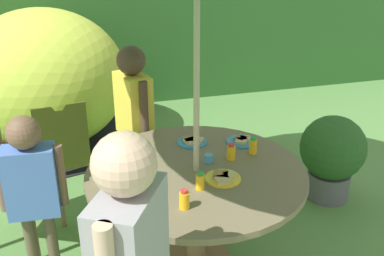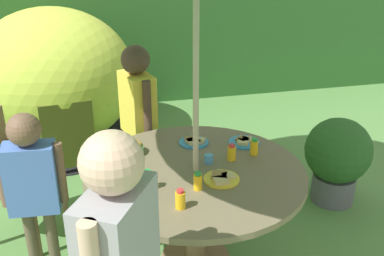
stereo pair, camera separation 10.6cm
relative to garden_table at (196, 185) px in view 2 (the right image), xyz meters
name	(u,v)px [view 2 (the right image)]	position (x,y,z in m)	size (l,w,h in m)	color
hedge_backdrop	(132,33)	(0.00, 3.46, 0.26)	(9.00, 0.70, 1.70)	#285623
garden_table	(196,185)	(0.00, 0.00, 0.00)	(1.38, 1.38, 0.70)	brown
wooden_chair	(7,171)	(-1.22, 0.59, -0.06)	(0.61, 0.60, 0.93)	brown
dome_tent	(55,77)	(-0.94, 2.24, 0.10)	(1.97, 1.97, 1.40)	#B2C63F
potted_plant	(337,157)	(1.29, 0.46, -0.19)	(0.53, 0.53, 0.73)	#595960
child_in_yellow_shirt	(138,105)	(-0.25, 0.88, 0.24)	(0.27, 0.43, 1.30)	#3F3F47
child_in_blue_shirt	(32,178)	(-0.98, 0.08, 0.14)	(0.39, 0.19, 1.14)	brown
child_in_grey_shirt	(119,250)	(-0.54, -0.92, 0.32)	(0.36, 0.42, 1.43)	brown
snack_bowl	(131,148)	(-0.37, 0.32, 0.15)	(0.17, 0.17, 0.09)	#66B259
plate_back_edge	(194,141)	(0.08, 0.38, 0.12)	(0.21, 0.21, 0.03)	#338CD8
plate_near_left	(222,178)	(0.12, -0.16, 0.12)	(0.22, 0.22, 0.03)	yellow
plate_mid_left	(244,142)	(0.42, 0.30, 0.12)	(0.22, 0.22, 0.03)	#338CD8
juice_bottle_near_right	(254,147)	(0.43, 0.12, 0.16)	(0.05, 0.05, 0.12)	yellow
juice_bottle_far_left	(198,181)	(-0.04, -0.22, 0.16)	(0.05, 0.05, 0.11)	yellow
juice_bottle_far_right	(180,199)	(-0.18, -0.38, 0.16)	(0.06, 0.06, 0.11)	yellow
juice_bottle_center_front	(133,170)	(-0.39, 0.00, 0.16)	(0.06, 0.06, 0.11)	yellow
juice_bottle_center_back	(101,172)	(-0.58, 0.02, 0.16)	(0.05, 0.05, 0.11)	yellow
juice_bottle_mid_right	(148,180)	(-0.32, -0.15, 0.17)	(0.05, 0.05, 0.13)	yellow
juice_bottle_front_edge	(232,153)	(0.26, 0.08, 0.16)	(0.06, 0.06, 0.11)	yellow
cup_near	(209,159)	(0.11, 0.07, 0.14)	(0.06, 0.06, 0.06)	#4C99D8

